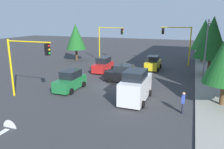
{
  "coord_description": "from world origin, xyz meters",
  "views": [
    {
      "loc": [
        20.78,
        7.88,
        6.95
      ],
      "look_at": [
        -0.35,
        -0.02,
        1.2
      ],
      "focal_mm": 34.59,
      "sensor_mm": 36.0,
      "label": 1
    }
  ],
  "objects_px": {
    "traffic_signal_far_left": "(178,38)",
    "tree_opposite_side": "(76,37)",
    "delivery_van_white": "(136,86)",
    "car_yellow": "(153,63)",
    "pedestrian_crossing": "(183,102)",
    "tree_roadside_far": "(204,34)",
    "car_red": "(103,65)",
    "car_black": "(122,74)",
    "car_green": "(70,81)",
    "traffic_signal_near_right": "(26,57)",
    "street_lamp_curbside": "(206,46)",
    "traffic_signal_far_right": "(109,37)",
    "tree_roadside_mid": "(212,38)"
  },
  "relations": [
    {
      "from": "traffic_signal_far_left",
      "to": "tree_opposite_side",
      "type": "relative_size",
      "value": 0.95
    },
    {
      "from": "delivery_van_white",
      "to": "car_yellow",
      "type": "xyz_separation_m",
      "value": [
        -12.84,
        -0.76,
        -0.38
      ]
    },
    {
      "from": "car_yellow",
      "to": "pedestrian_crossing",
      "type": "xyz_separation_m",
      "value": [
        14.25,
        4.81,
        0.01
      ]
    },
    {
      "from": "tree_roadside_far",
      "to": "delivery_van_white",
      "type": "distance_m",
      "value": 22.27
    },
    {
      "from": "car_red",
      "to": "car_black",
      "type": "bearing_deg",
      "value": 46.19
    },
    {
      "from": "car_green",
      "to": "traffic_signal_near_right",
      "type": "bearing_deg",
      "value": -31.64
    },
    {
      "from": "street_lamp_curbside",
      "to": "pedestrian_crossing",
      "type": "bearing_deg",
      "value": -11.23
    },
    {
      "from": "traffic_signal_near_right",
      "to": "tree_roadside_far",
      "type": "xyz_separation_m",
      "value": [
        -24.0,
        15.13,
        0.86
      ]
    },
    {
      "from": "car_green",
      "to": "car_red",
      "type": "height_order",
      "value": "same"
    },
    {
      "from": "car_green",
      "to": "traffic_signal_far_right",
      "type": "bearing_deg",
      "value": -172.33
    },
    {
      "from": "tree_opposite_side",
      "to": "car_yellow",
      "type": "height_order",
      "value": "tree_opposite_side"
    },
    {
      "from": "traffic_signal_far_left",
      "to": "traffic_signal_near_right",
      "type": "bearing_deg",
      "value": -29.63
    },
    {
      "from": "street_lamp_curbside",
      "to": "pedestrian_crossing",
      "type": "xyz_separation_m",
      "value": [
        8.21,
        -1.63,
        -3.44
      ]
    },
    {
      "from": "tree_roadside_far",
      "to": "street_lamp_curbside",
      "type": "bearing_deg",
      "value": -1.19
    },
    {
      "from": "tree_roadside_far",
      "to": "delivery_van_white",
      "type": "bearing_deg",
      "value": -15.77
    },
    {
      "from": "traffic_signal_far_left",
      "to": "street_lamp_curbside",
      "type": "distance_m",
      "value": 10.95
    },
    {
      "from": "pedestrian_crossing",
      "to": "tree_roadside_mid",
      "type": "bearing_deg",
      "value": 169.08
    },
    {
      "from": "tree_roadside_far",
      "to": "traffic_signal_far_left",
      "type": "bearing_deg",
      "value": -43.23
    },
    {
      "from": "traffic_signal_far_left",
      "to": "car_green",
      "type": "xyz_separation_m",
      "value": [
        16.52,
        -9.23,
        -3.31
      ]
    },
    {
      "from": "car_green",
      "to": "tree_roadside_far",
      "type": "bearing_deg",
      "value": 147.67
    },
    {
      "from": "street_lamp_curbside",
      "to": "car_green",
      "type": "height_order",
      "value": "street_lamp_curbside"
    },
    {
      "from": "traffic_signal_near_right",
      "to": "traffic_signal_far_right",
      "type": "distance_m",
      "value": 20.0
    },
    {
      "from": "traffic_signal_near_right",
      "to": "car_red",
      "type": "xyz_separation_m",
      "value": [
        -11.83,
        2.26,
        -2.86
      ]
    },
    {
      "from": "traffic_signal_far_right",
      "to": "tree_opposite_side",
      "type": "relative_size",
      "value": 0.92
    },
    {
      "from": "street_lamp_curbside",
      "to": "car_red",
      "type": "bearing_deg",
      "value": -100.02
    },
    {
      "from": "traffic_signal_far_left",
      "to": "traffic_signal_far_right",
      "type": "bearing_deg",
      "value": -90.0
    },
    {
      "from": "tree_roadside_far",
      "to": "tree_roadside_mid",
      "type": "xyz_separation_m",
      "value": [
        10.0,
        0.5,
        0.24
      ]
    },
    {
      "from": "traffic_signal_far_right",
      "to": "car_black",
      "type": "bearing_deg",
      "value": 27.83
    },
    {
      "from": "tree_roadside_mid",
      "to": "car_yellow",
      "type": "distance_m",
      "value": 8.42
    },
    {
      "from": "traffic_signal_far_left",
      "to": "tree_roadside_mid",
      "type": "relative_size",
      "value": 0.8
    },
    {
      "from": "tree_roadside_far",
      "to": "car_green",
      "type": "xyz_separation_m",
      "value": [
        20.52,
        -12.99,
        -3.72
      ]
    },
    {
      "from": "tree_roadside_far",
      "to": "car_yellow",
      "type": "xyz_separation_m",
      "value": [
        8.35,
        -6.74,
        -3.72
      ]
    },
    {
      "from": "tree_opposite_side",
      "to": "car_yellow",
      "type": "bearing_deg",
      "value": 80.29
    },
    {
      "from": "car_red",
      "to": "pedestrian_crossing",
      "type": "bearing_deg",
      "value": 46.35
    },
    {
      "from": "tree_roadside_far",
      "to": "tree_roadside_mid",
      "type": "bearing_deg",
      "value": 2.86
    },
    {
      "from": "traffic_signal_far_left",
      "to": "pedestrian_crossing",
      "type": "height_order",
      "value": "traffic_signal_far_left"
    },
    {
      "from": "street_lamp_curbside",
      "to": "tree_roadside_mid",
      "type": "height_order",
      "value": "tree_roadside_mid"
    },
    {
      "from": "car_yellow",
      "to": "tree_roadside_mid",
      "type": "bearing_deg",
      "value": 77.2
    },
    {
      "from": "street_lamp_curbside",
      "to": "tree_roadside_mid",
      "type": "relative_size",
      "value": 0.94
    },
    {
      "from": "car_black",
      "to": "delivery_van_white",
      "type": "bearing_deg",
      "value": 29.12
    },
    {
      "from": "tree_roadside_far",
      "to": "pedestrian_crossing",
      "type": "bearing_deg",
      "value": -4.88
    },
    {
      "from": "car_black",
      "to": "car_red",
      "type": "relative_size",
      "value": 0.92
    },
    {
      "from": "street_lamp_curbside",
      "to": "delivery_van_white",
      "type": "distance_m",
      "value": 9.38
    },
    {
      "from": "traffic_signal_far_left",
      "to": "tree_roadside_far",
      "type": "distance_m",
      "value": 5.51
    },
    {
      "from": "traffic_signal_far_left",
      "to": "car_black",
      "type": "bearing_deg",
      "value": -23.09
    },
    {
      "from": "car_red",
      "to": "pedestrian_crossing",
      "type": "distance_m",
      "value": 15.12
    },
    {
      "from": "pedestrian_crossing",
      "to": "tree_opposite_side",
      "type": "bearing_deg",
      "value": -131.8
    },
    {
      "from": "tree_roadside_far",
      "to": "car_black",
      "type": "height_order",
      "value": "tree_roadside_far"
    },
    {
      "from": "tree_roadside_far",
      "to": "car_red",
      "type": "bearing_deg",
      "value": -46.6
    },
    {
      "from": "tree_opposite_side",
      "to": "car_yellow",
      "type": "xyz_separation_m",
      "value": [
        2.35,
        13.76,
        -3.21
      ]
    }
  ]
}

